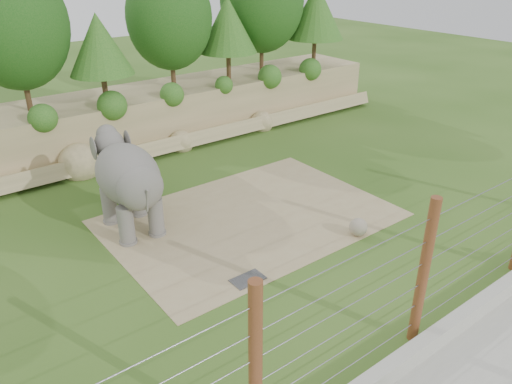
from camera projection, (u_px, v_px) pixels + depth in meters
ground at (294, 259)px, 15.85m from camera, size 90.00×90.00×0.00m
back_embankment at (128, 64)px, 23.45m from camera, size 30.00×5.52×8.77m
dirt_patch at (250, 218)px, 18.25m from camera, size 10.00×7.00×0.02m
drain_grate at (248, 279)px, 14.83m from camera, size 1.00×0.60×0.03m
elephant at (129, 187)px, 16.90m from camera, size 2.00×4.09×3.22m
stone_ball at (358, 227)px, 17.00m from camera, size 0.63×0.63×0.63m
retaining_wall at (430, 342)px, 12.18m from camera, size 26.00×0.35×0.50m
barrier_fence at (423, 273)px, 11.76m from camera, size 20.26×0.26×4.00m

